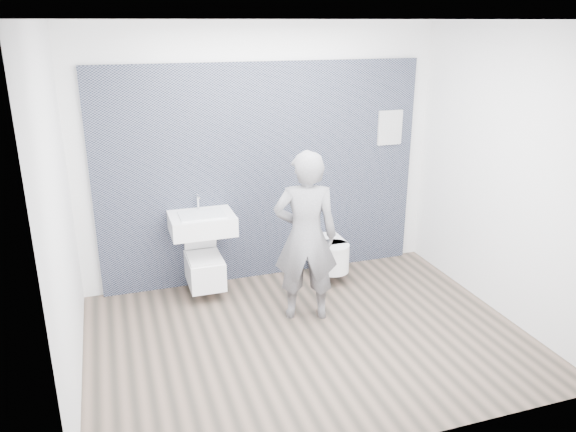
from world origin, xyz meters
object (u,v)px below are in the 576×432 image
object	(u,v)px
toilet_square	(205,268)
toilet_rounded	(329,254)
visitor	(306,237)
washbasin	(202,223)

from	to	relation	value
toilet_square	toilet_rounded	world-z (taller)	toilet_square
toilet_rounded	visitor	distance (m)	1.08
toilet_square	visitor	world-z (taller)	visitor
toilet_rounded	toilet_square	bearing A→B (deg)	178.23
washbasin	visitor	bearing A→B (deg)	-42.73
toilet_rounded	visitor	bearing A→B (deg)	-127.39
toilet_square	toilet_rounded	bearing A→B (deg)	-1.77
toilet_square	toilet_rounded	xyz separation A→B (m)	(1.42, -0.04, -0.01)
visitor	toilet_square	bearing A→B (deg)	-26.29
toilet_square	washbasin	bearing A→B (deg)	90.00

